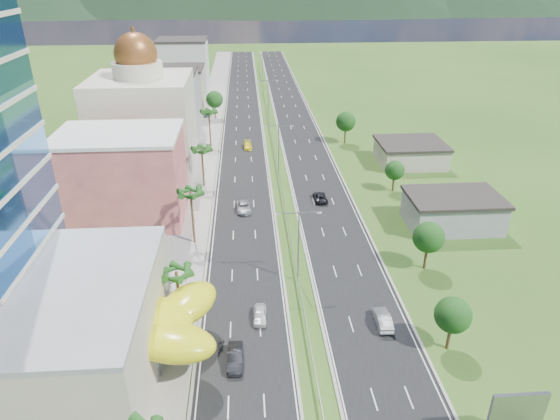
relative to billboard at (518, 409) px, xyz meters
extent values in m
plane|color=#2D5119|center=(-17.00, 18.00, -4.42)|extent=(500.00, 500.00, 0.00)
cube|color=black|center=(-24.50, 108.00, -4.40)|extent=(11.00, 260.00, 0.04)
cube|color=black|center=(-9.50, 108.00, -4.40)|extent=(11.00, 260.00, 0.04)
cube|color=gray|center=(-34.00, 108.00, -4.36)|extent=(7.00, 260.00, 0.12)
cube|color=gray|center=(-17.00, 90.00, -3.80)|extent=(0.08, 216.00, 0.28)
cube|color=gray|center=(-17.00, 192.00, -4.07)|extent=(0.10, 0.12, 0.70)
cylinder|color=gray|center=(-17.00, 28.00, 1.08)|extent=(0.20, 0.20, 11.00)
cube|color=gray|center=(-18.44, 28.00, 6.38)|extent=(2.88, 0.12, 0.12)
cube|color=gray|center=(-15.56, 28.00, 6.38)|extent=(2.88, 0.12, 0.12)
cube|color=silver|center=(-19.72, 28.00, 6.28)|extent=(0.60, 0.25, 0.18)
cube|color=silver|center=(-14.28, 28.00, 6.28)|extent=(0.60, 0.25, 0.18)
cylinder|color=gray|center=(-17.00, 68.00, 1.08)|extent=(0.20, 0.20, 11.00)
cube|color=gray|center=(-18.44, 68.00, 6.38)|extent=(2.88, 0.12, 0.12)
cube|color=gray|center=(-15.56, 68.00, 6.38)|extent=(2.88, 0.12, 0.12)
cube|color=silver|center=(-19.72, 68.00, 6.28)|extent=(0.60, 0.25, 0.18)
cube|color=silver|center=(-14.28, 68.00, 6.28)|extent=(0.60, 0.25, 0.18)
cylinder|color=gray|center=(-17.00, 113.00, 1.08)|extent=(0.20, 0.20, 11.00)
cube|color=gray|center=(-18.44, 113.00, 6.38)|extent=(2.88, 0.12, 0.12)
cube|color=gray|center=(-15.56, 113.00, 6.38)|extent=(2.88, 0.12, 0.12)
cube|color=silver|center=(-19.72, 113.00, 6.28)|extent=(0.60, 0.25, 0.18)
cube|color=silver|center=(-14.28, 113.00, 6.28)|extent=(0.60, 0.25, 0.18)
cylinder|color=gray|center=(-17.00, 158.00, 1.08)|extent=(0.20, 0.20, 11.00)
cube|color=gray|center=(-18.44, 158.00, 6.38)|extent=(2.88, 0.12, 0.12)
cube|color=gray|center=(-15.56, 158.00, 6.38)|extent=(2.88, 0.12, 0.12)
cube|color=silver|center=(-19.72, 158.00, 6.28)|extent=(0.60, 0.25, 0.18)
cube|color=silver|center=(-14.28, 158.00, 6.28)|extent=(0.60, 0.25, 0.18)
cube|color=#BBB19A|center=(-49.00, 12.00, 1.08)|extent=(30.00, 24.00, 11.00)
cylinder|color=gray|center=(-41.00, 16.00, -2.42)|extent=(0.50, 0.50, 4.00)
cylinder|color=gray|center=(-34.00, 11.00, -2.42)|extent=(0.50, 0.50, 4.00)
cylinder|color=gray|center=(-38.00, 8.00, -2.42)|extent=(0.50, 0.50, 4.00)
cylinder|color=gray|center=(-32.00, 16.00, -2.42)|extent=(0.50, 0.50, 4.00)
cube|color=#B74B56|center=(-45.00, 50.00, 3.08)|extent=(20.00, 15.00, 15.00)
cube|color=beige|center=(-45.00, 73.00, 5.58)|extent=(20.00, 20.00, 20.00)
cylinder|color=beige|center=(-45.00, 73.00, 17.08)|extent=(10.00, 10.00, 3.00)
sphere|color=brown|center=(-45.00, 73.00, 20.08)|extent=(8.40, 8.40, 8.40)
cube|color=gray|center=(-44.00, 98.00, 3.58)|extent=(16.00, 15.00, 16.00)
cube|color=#BBB19A|center=(-44.00, 120.00, 2.08)|extent=(16.00, 15.00, 13.00)
cube|color=silver|center=(-44.00, 143.00, 4.58)|extent=(16.00, 15.00, 18.00)
cube|color=#D85919|center=(0.00, 0.00, 0.18)|extent=(5.20, 0.35, 3.20)
cube|color=gray|center=(11.00, 43.00, -1.92)|extent=(15.00, 10.00, 5.00)
cube|color=#BBB19A|center=(13.00, 73.00, -2.22)|extent=(14.00, 12.00, 4.40)
cylinder|color=#47301C|center=(-32.50, 20.00, -0.67)|extent=(0.36, 0.36, 7.50)
cylinder|color=#47301C|center=(-32.50, 40.00, 0.08)|extent=(0.36, 0.36, 9.00)
cylinder|color=#47301C|center=(-32.50, 63.00, -0.42)|extent=(0.36, 0.36, 8.00)
cylinder|color=#47301C|center=(-32.50, 88.00, -0.02)|extent=(0.36, 0.36, 8.80)
cylinder|color=#47301C|center=(-32.50, 113.00, -1.97)|extent=(0.40, 0.40, 4.90)
sphere|color=#1C4D18|center=(-32.50, 113.00, 1.18)|extent=(4.90, 4.90, 4.90)
cylinder|color=#47301C|center=(-1.00, 13.00, -2.32)|extent=(0.40, 0.40, 4.20)
sphere|color=#1C4D18|center=(-1.00, 13.00, 0.38)|extent=(4.20, 4.20, 4.20)
cylinder|color=#47301C|center=(2.00, 30.00, -2.15)|extent=(0.40, 0.40, 4.55)
sphere|color=#1C4D18|center=(2.00, 30.00, 0.78)|extent=(4.55, 4.55, 4.55)
cylinder|color=#47301C|center=(5.00, 58.00, -2.50)|extent=(0.40, 0.40, 3.85)
sphere|color=#1C4D18|center=(5.00, 58.00, -0.02)|extent=(3.85, 3.85, 3.85)
cylinder|color=#47301C|center=(1.00, 88.00, -1.97)|extent=(0.40, 0.40, 4.90)
sphere|color=#1C4D18|center=(1.00, 88.00, 1.18)|extent=(4.90, 4.90, 4.90)
imported|color=silver|center=(-22.64, 19.78, -3.68)|extent=(1.81, 4.16, 1.39)
imported|color=black|center=(-25.67, 12.24, -3.58)|extent=(1.79, 4.91, 1.61)
imported|color=#A7ABAF|center=(-24.57, 51.06, -3.66)|extent=(2.76, 5.35, 1.44)
imported|color=yellow|center=(-23.35, 85.75, -3.67)|extent=(2.15, 4.97, 1.43)
imported|color=#94979B|center=(-7.48, 17.72, -3.57)|extent=(1.83, 4.96, 1.62)
imported|color=black|center=(-10.04, 54.51, -3.68)|extent=(2.48, 5.11, 1.40)
imported|color=black|center=(-27.18, 15.12, -3.80)|extent=(0.69, 1.87, 1.17)
camera|label=1|loc=(-23.65, -30.76, 35.82)|focal=32.00mm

